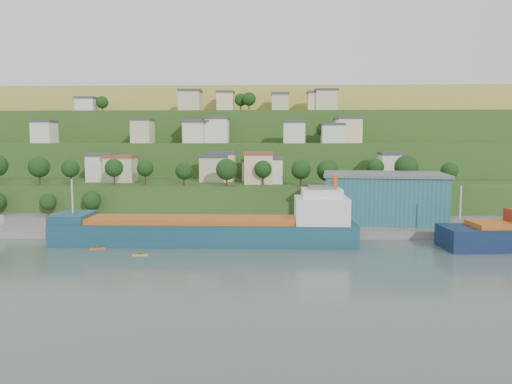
{
  "coord_description": "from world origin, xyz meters",
  "views": [
    {
      "loc": [
        16.69,
        -101.37,
        23.81
      ],
      "look_at": [
        12.46,
        15.0,
        11.22
      ],
      "focal_mm": 35.0,
      "sensor_mm": 36.0,
      "label": 1
    }
  ],
  "objects": [
    {
      "name": "cargo_ship_near",
      "position": [
        3.28,
        9.4,
        2.8
      ],
      "size": [
        68.19,
        11.25,
        17.51
      ],
      "rotation": [
        0.0,
        0.0,
        0.01
      ],
      "color": "#133148",
      "rests_on": "ground"
    },
    {
      "name": "kayak_orange",
      "position": [
        -21.34,
        2.83,
        0.25
      ],
      "size": [
        3.38,
        1.47,
        0.84
      ],
      "rotation": [
        0.0,
        0.0,
        0.28
      ],
      "color": "#D65D13",
      "rests_on": "ground"
    },
    {
      "name": "quay",
      "position": [
        20.0,
        28.0,
        0.0
      ],
      "size": [
        220.0,
        26.0,
        4.0
      ],
      "primitive_type": "cube",
      "color": "slate",
      "rests_on": "ground"
    },
    {
      "name": "kayak_yellow",
      "position": [
        -10.51,
        -2.71,
        0.24
      ],
      "size": [
        3.23,
        0.79,
        0.8
      ],
      "rotation": [
        0.0,
        0.0,
        0.07
      ],
      "color": "gold",
      "rests_on": "ground"
    },
    {
      "name": "hillside",
      "position": [
        0.01,
        168.71,
        0.08
      ],
      "size": [
        360.0,
        210.94,
        96.0
      ],
      "color": "#284719",
      "rests_on": "ground"
    },
    {
      "name": "warehouse",
      "position": [
        45.41,
        29.66,
        8.43
      ],
      "size": [
        32.95,
        22.38,
        12.8
      ],
      "rotation": [
        0.0,
        0.0,
        -0.11
      ],
      "color": "#215964",
      "rests_on": "quay"
    },
    {
      "name": "dinghy",
      "position": [
        -42.18,
        18.57,
        1.56
      ],
      "size": [
        3.79,
        2.36,
        0.71
      ],
      "primitive_type": "cube",
      "rotation": [
        0.0,
        0.0,
        -0.31
      ],
      "color": "silver",
      "rests_on": "pebble_beach"
    },
    {
      "name": "ground",
      "position": [
        0.0,
        0.0,
        0.0
      ],
      "size": [
        500.0,
        500.0,
        0.0
      ],
      "primitive_type": "plane",
      "color": "#45544D",
      "rests_on": "ground"
    }
  ]
}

